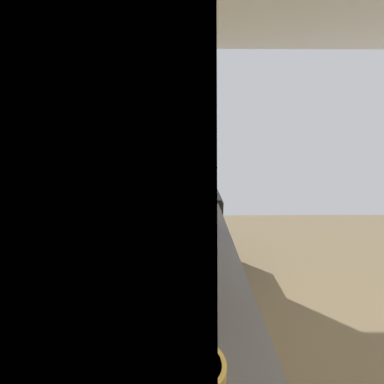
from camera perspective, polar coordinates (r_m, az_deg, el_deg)
wall_back at (r=1.16m, az=-18.81°, el=-5.00°), size 4.40×0.12×2.58m
upper_cabinets at (r=0.67m, az=-15.01°, el=28.71°), size 1.95×0.31×0.70m
oven_range at (r=2.96m, az=-0.14°, el=-8.80°), size 0.70×0.66×1.10m
microwave at (r=1.78m, az=-1.53°, el=-5.31°), size 0.46×0.40×0.26m
bowl at (r=0.92m, az=1.78°, el=-36.20°), size 0.16×0.16×0.05m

